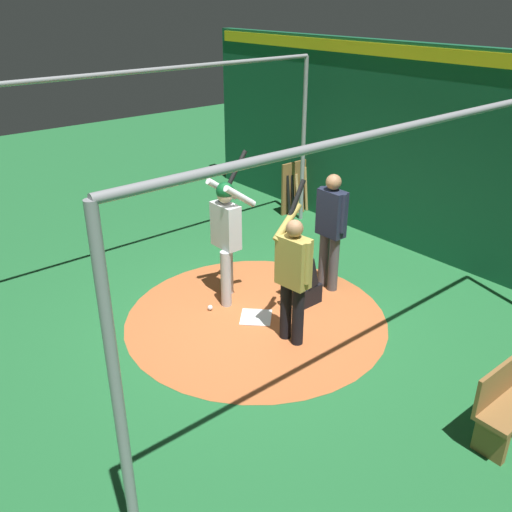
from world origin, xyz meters
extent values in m
plane|color=#216633|center=(0.00, 0.00, 0.00)|extent=(26.68, 26.68, 0.00)
cylinder|color=#B76033|center=(0.00, 0.00, 0.00)|extent=(3.59, 3.59, 0.01)
cube|color=white|center=(0.00, 0.00, 0.01)|extent=(0.59, 0.59, 0.01)
cylinder|color=#B3B3B7|center=(0.10, -0.54, 0.42)|extent=(0.15, 0.15, 0.84)
cylinder|color=#B3B3B7|center=(-0.14, -0.81, 0.42)|extent=(0.15, 0.15, 0.84)
cube|color=silver|center=(-0.02, -0.68, 1.16)|extent=(0.22, 0.44, 0.63)
cylinder|color=silver|center=(-0.12, -0.48, 1.62)|extent=(0.51, 0.09, 0.40)
cylinder|color=silver|center=(-0.12, -0.88, 1.62)|extent=(0.51, 0.09, 0.40)
sphere|color=beige|center=(-0.02, -0.68, 1.60)|extent=(0.22, 0.22, 0.22)
sphere|color=#0F4C23|center=(-0.02, -0.68, 1.66)|extent=(0.24, 0.24, 0.24)
cylinder|color=black|center=(-0.24, -0.81, 1.76)|extent=(0.54, 0.06, 0.73)
cube|color=black|center=(-0.81, 0.08, 0.15)|extent=(0.40, 0.40, 0.30)
cube|color=black|center=(-0.77, 0.08, 0.52)|extent=(0.31, 0.40, 0.48)
sphere|color=#9E704C|center=(-0.75, 0.08, 0.85)|extent=(0.22, 0.22, 0.22)
cube|color=gray|center=(-0.65, 0.08, 0.85)|extent=(0.03, 0.20, 0.20)
ellipsoid|color=brown|center=(-0.49, 0.14, 0.40)|extent=(0.12, 0.28, 0.22)
cylinder|color=#4C4C51|center=(-1.40, 0.11, 0.43)|extent=(0.15, 0.15, 0.86)
cylinder|color=#4C4C51|center=(-1.40, -0.09, 0.43)|extent=(0.15, 0.15, 0.86)
cube|color=#1E2338|center=(-1.40, 0.01, 1.21)|extent=(0.22, 0.42, 0.68)
cylinder|color=#1E2338|center=(-1.40, 0.21, 1.26)|extent=(0.09, 0.09, 0.58)
cylinder|color=#1E2338|center=(-1.40, -0.19, 1.26)|extent=(0.09, 0.09, 0.58)
sphere|color=#9E704C|center=(-1.40, 0.01, 1.67)|extent=(0.22, 0.22, 0.22)
cylinder|color=black|center=(-0.02, 0.80, 0.40)|extent=(0.15, 0.15, 0.81)
cylinder|color=black|center=(0.00, 0.60, 0.40)|extent=(0.15, 0.15, 0.81)
cube|color=#AB9545|center=(-0.01, 0.70, 1.13)|extent=(0.26, 0.44, 0.64)
cylinder|color=#AB9545|center=(-0.03, 0.90, 1.18)|extent=(0.09, 0.09, 0.54)
cylinder|color=#AB9545|center=(-0.09, 0.49, 1.56)|extent=(0.48, 0.14, 0.42)
sphere|color=#9E704C|center=(-0.01, 0.70, 1.56)|extent=(0.21, 0.21, 0.21)
cylinder|color=black|center=(-0.17, 0.48, 1.67)|extent=(0.47, 0.11, 0.74)
cube|color=#145133|center=(-3.60, 0.00, 1.69)|extent=(0.20, 10.68, 3.37)
cube|color=yellow|center=(-3.49, 0.00, 3.22)|extent=(0.03, 10.47, 0.20)
cylinder|color=gray|center=(-3.05, -2.28, 1.53)|extent=(0.08, 0.08, 3.06)
cylinder|color=gray|center=(3.05, 2.28, 1.53)|extent=(0.08, 0.08, 3.06)
cylinder|color=gray|center=(0.00, -2.28, 3.06)|extent=(6.11, 0.07, 0.07)
cylinder|color=gray|center=(0.00, 2.28, 3.06)|extent=(6.11, 0.07, 0.07)
cube|color=olive|center=(-3.35, -2.65, 0.53)|extent=(0.94, 0.04, 1.05)
cylinder|color=tan|center=(-3.72, -2.59, 0.45)|extent=(0.06, 0.19, 0.90)
cylinder|color=tan|center=(-3.60, -2.59, 0.44)|extent=(0.06, 0.16, 0.89)
cylinder|color=tan|center=(-3.48, -2.59, 0.45)|extent=(0.06, 0.15, 0.89)
cylinder|color=olive|center=(-3.36, -2.59, 0.40)|extent=(0.06, 0.18, 0.81)
cylinder|color=tan|center=(-3.24, -2.59, 0.40)|extent=(0.06, 0.16, 0.80)
cylinder|color=black|center=(-3.12, -2.59, 0.40)|extent=(0.06, 0.17, 0.80)
cylinder|color=black|center=(-3.00, -2.59, 0.41)|extent=(0.06, 0.16, 0.82)
cube|color=olive|center=(-0.13, 3.36, 0.20)|extent=(0.08, 0.32, 0.40)
sphere|color=white|center=(0.37, -0.57, 0.04)|extent=(0.07, 0.07, 0.07)
camera|label=1|loc=(4.15, 4.98, 4.06)|focal=38.62mm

